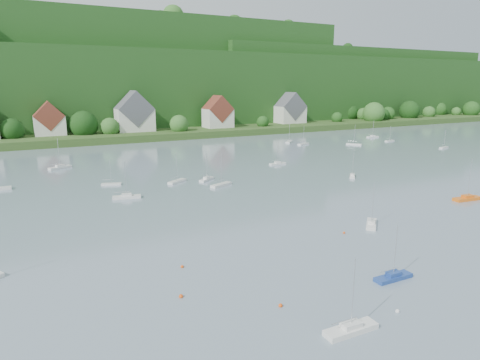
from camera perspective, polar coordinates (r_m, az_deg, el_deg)
The scene contains 16 objects.
far_shore_strip at distance 205.75m, azimuth -16.25°, elevation 6.29°, with size 600.00×60.00×3.00m, color #304D1D.
forested_ridge at distance 272.23m, azimuth -19.38°, elevation 12.11°, with size 620.00×181.22×69.89m.
village_building_1 at distance 190.58m, azimuth -24.66°, elevation 7.33°, with size 12.00×9.36×14.00m.
village_building_2 at distance 194.33m, azimuth -14.25°, elevation 8.65°, with size 16.00×11.44×18.00m.
village_building_3 at distance 205.34m, azimuth -3.06°, elevation 9.00°, with size 13.00×10.40×15.50m.
village_building_4 at distance 230.80m, azimuth 6.90°, elevation 9.40°, with size 15.00×10.40×16.50m.
near_sailboat_0 at distance 44.44m, azimuth 14.94°, elevation -19.03°, with size 5.77×1.72×7.75m.
near_sailboat_1 at distance 56.29m, azimuth 20.25°, elevation -12.28°, with size 5.29×1.53×7.12m.
near_sailboat_3 at distance 75.11m, azimuth 17.56°, elevation -5.67°, with size 5.12×4.99×7.54m.
near_sailboat_5 at distance 99.11m, azimuth 28.69°, elevation -2.18°, with size 6.68×2.56×8.80m.
mooring_buoy_0 at distance 49.64m, azimuth -8.08°, elevation -15.63°, with size 0.49×0.49×0.49m, color #F45212.
mooring_buoy_1 at distance 49.32m, azimuth 20.74°, elevation -16.60°, with size 0.46×0.46×0.46m, color white.
mooring_buoy_2 at distance 70.23m, azimuth 14.06°, elevation -7.11°, with size 0.41×0.41×0.41m, color #F45212.
mooring_buoy_3 at distance 56.77m, azimuth -7.93°, elevation -11.78°, with size 0.43×0.43×0.43m, color #F45212.
mooring_buoy_5 at distance 47.63m, azimuth 5.56°, elevation -16.87°, with size 0.47×0.47×0.47m, color #F45212.
far_sailboat_cluster at distance 127.85m, azimuth -6.54°, elevation 2.41°, with size 197.93×77.32×8.71m.
Camera 1 is at (-39.13, -0.77, 23.67)m, focal length 31.15 mm.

